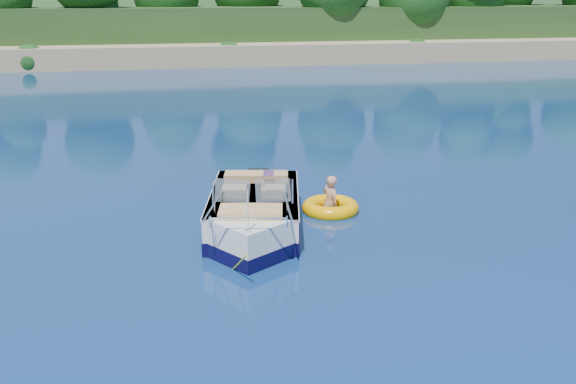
{
  "coord_description": "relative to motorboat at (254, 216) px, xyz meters",
  "views": [
    {
      "loc": [
        -4.72,
        -11.87,
        5.16
      ],
      "look_at": [
        -1.98,
        1.6,
        0.85
      ],
      "focal_mm": 40.0,
      "sensor_mm": 36.0,
      "label": 1
    }
  ],
  "objects": [
    {
      "name": "shoreline",
      "position": [
        2.78,
        62.28,
        0.62
      ],
      "size": [
        170.0,
        59.0,
        6.0
      ],
      "color": "#8F7B53",
      "rests_on": "ground"
    },
    {
      "name": "ground",
      "position": [
        2.78,
        -1.5,
        -0.36
      ],
      "size": [
        160.0,
        160.0,
        0.0
      ],
      "primitive_type": "plane",
      "color": "#0A1F49",
      "rests_on": "ground"
    },
    {
      "name": "motorboat",
      "position": [
        0.0,
        0.0,
        0.0
      ],
      "size": [
        2.67,
        5.5,
        1.85
      ],
      "rotation": [
        0.0,
        0.0,
        -0.2
      ],
      "color": "silver",
      "rests_on": "ground"
    },
    {
      "name": "tow_tube",
      "position": [
        2.04,
        1.01,
        -0.26
      ],
      "size": [
        1.45,
        1.45,
        0.37
      ],
      "rotation": [
        0.0,
        0.0,
        0.04
      ],
      "color": "#FFA800",
      "rests_on": "ground"
    },
    {
      "name": "boy",
      "position": [
        2.02,
        1.04,
        -0.36
      ],
      "size": [
        0.63,
        0.85,
        1.52
      ],
      "primitive_type": "imported",
      "rotation": [
        0.0,
        -0.17,
        1.99
      ],
      "color": "tan",
      "rests_on": "ground"
    }
  ]
}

